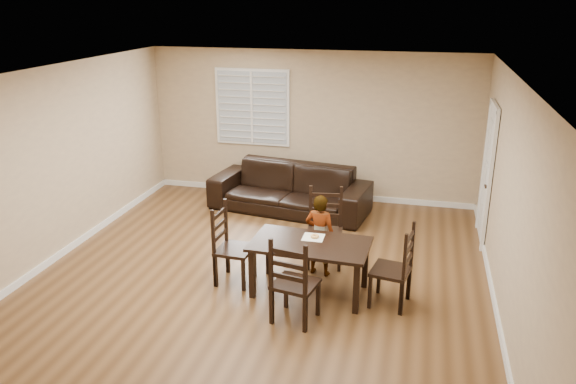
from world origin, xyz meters
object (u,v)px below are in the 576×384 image
object	(u,v)px
chair_left	(226,247)
donut	(315,236)
sofa	(290,189)
chair_near	(325,228)
dining_table	(310,249)
child	(320,235)
chair_far	(291,287)
chair_right	(401,271)

from	to	relation	value
chair_left	donut	distance (m)	1.19
sofa	chair_near	bearing A→B (deg)	-53.76
dining_table	chair_near	bearing A→B (deg)	91.50
dining_table	child	bearing A→B (deg)	90.00
donut	sofa	size ratio (longest dim) A/B	0.04
chair_near	chair_far	size ratio (longest dim) A/B	1.02
chair_far	child	xyz separation A→B (m)	(0.08, 1.33, 0.08)
dining_table	chair_left	bearing A→B (deg)	179.98
chair_near	donut	bearing A→B (deg)	-97.76
child	donut	xyz separation A→B (m)	(0.00, -0.37, 0.15)
child	sofa	distance (m)	2.43
child	chair_right	bearing A→B (deg)	161.68
dining_table	chair_right	size ratio (longest dim) A/B	1.44
chair_right	child	size ratio (longest dim) A/B	0.92
chair_near	sofa	distance (m)	2.04
dining_table	chair_right	bearing A→B (deg)	-0.83
dining_table	chair_far	xyz separation A→B (m)	(-0.06, -0.80, -0.11)
chair_right	sofa	size ratio (longest dim) A/B	0.38
chair_near	chair_left	distance (m)	1.47
sofa	donut	bearing A→B (deg)	-61.30
chair_near	donut	world-z (taller)	chair_near
chair_right	donut	bearing A→B (deg)	-91.78
chair_far	child	size ratio (longest dim) A/B	0.94
chair_right	child	world-z (taller)	child
chair_left	chair_right	bearing A→B (deg)	-90.21
chair_near	chair_right	xyz separation A→B (m)	(1.11, -1.03, -0.02)
chair_near	chair_left	xyz separation A→B (m)	(-1.16, -0.90, -0.01)
dining_table	chair_far	distance (m)	0.81
chair_left	child	bearing A→B (deg)	-64.75
chair_near	sofa	xyz separation A→B (m)	(-0.95, 1.81, -0.09)
chair_right	sofa	distance (m)	3.50
donut	dining_table	bearing A→B (deg)	-99.12
chair_left	sofa	bearing A→B (deg)	-1.38
dining_table	donut	world-z (taller)	donut
child	donut	world-z (taller)	child
sofa	dining_table	bearing A→B (deg)	-62.90
chair_left	donut	xyz separation A→B (m)	(1.16, 0.11, 0.23)
sofa	chair_right	bearing A→B (deg)	-45.46
donut	chair_near	bearing A→B (deg)	90.36
child	sofa	xyz separation A→B (m)	(-0.95, 2.23, -0.17)
dining_table	donut	xyz separation A→B (m)	(0.03, 0.16, 0.12)
chair_far	chair_near	bearing A→B (deg)	-81.57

